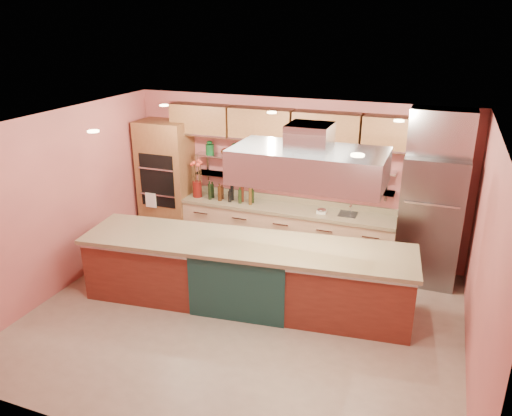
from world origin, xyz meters
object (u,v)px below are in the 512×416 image
at_px(copper_kettle, 226,152).
at_px(island, 246,273).
at_px(green_canister, 257,154).
at_px(refrigerator, 430,220).
at_px(flower_vase, 197,189).
at_px(kitchen_scale, 322,211).

bearing_deg(copper_kettle, island, -59.13).
bearing_deg(green_canister, refrigerator, -4.35).
bearing_deg(refrigerator, green_canister, 175.65).
bearing_deg(green_canister, copper_kettle, 180.00).
bearing_deg(green_canister, flower_vase, -168.73).
xyz_separation_m(kitchen_scale, green_canister, (-1.27, 0.22, 0.83)).
bearing_deg(island, copper_kettle, 114.45).
distance_m(refrigerator, kitchen_scale, 1.76).
distance_m(island, copper_kettle, 2.60).
xyz_separation_m(flower_vase, green_canister, (1.10, 0.22, 0.72)).
relative_size(kitchen_scale, copper_kettle, 0.89).
xyz_separation_m(copper_kettle, green_canister, (0.61, 0.00, 0.01)).
xyz_separation_m(island, flower_vase, (-1.66, 1.72, 0.58)).
relative_size(flower_vase, green_canister, 1.79).
bearing_deg(flower_vase, green_canister, 11.27).
height_order(island, copper_kettle, copper_kettle).
height_order(refrigerator, copper_kettle, refrigerator).
distance_m(kitchen_scale, copper_kettle, 2.06).
relative_size(refrigerator, green_canister, 12.44).
bearing_deg(copper_kettle, green_canister, 0.00).
distance_m(refrigerator, copper_kettle, 3.71).
height_order(refrigerator, green_canister, refrigerator).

